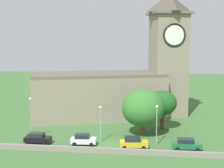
{
  "coord_description": "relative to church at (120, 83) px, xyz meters",
  "views": [
    {
      "loc": [
        6.69,
        -52.34,
        17.24
      ],
      "look_at": [
        -1.01,
        7.84,
        8.96
      ],
      "focal_mm": 53.87,
      "sensor_mm": 36.0,
      "label": 1
    }
  ],
  "objects": [
    {
      "name": "car_green",
      "position": [
        12.67,
        -21.35,
        -6.62
      ],
      "size": [
        4.53,
        2.16,
        1.83
      ],
      "color": "#1E6B38",
      "rests_on": "ground"
    },
    {
      "name": "streetlamp_west_mid",
      "position": [
        -13.24,
        -19.14,
        -2.7
      ],
      "size": [
        0.44,
        0.44,
        7.31
      ],
      "color": "#9EA0A5",
      "rests_on": "ground"
    },
    {
      "name": "streetlamp_east_mid",
      "position": [
        8.02,
        -19.57,
        -3.09
      ],
      "size": [
        0.44,
        0.44,
        6.61
      ],
      "color": "#9EA0A5",
      "rests_on": "ground"
    },
    {
      "name": "tree_riverside_east",
      "position": [
        9.15,
        -9.64,
        -2.48
      ],
      "size": [
        5.31,
        5.31,
        7.5
      ],
      "color": "brown",
      "rests_on": "ground"
    },
    {
      "name": "car_black",
      "position": [
        -11.45,
        -21.12,
        -6.64
      ],
      "size": [
        4.31,
        2.25,
        1.79
      ],
      "color": "black",
      "rests_on": "ground"
    },
    {
      "name": "car_yellow",
      "position": [
        4.43,
        -21.61,
        -6.61
      ],
      "size": [
        4.54,
        2.51,
        1.86
      ],
      "color": "gold",
      "rests_on": "ground"
    },
    {
      "name": "church",
      "position": [
        0.0,
        0.0,
        0.0
      ],
      "size": [
        35.36,
        19.54,
        26.84
      ],
      "color": "gray",
      "rests_on": "ground"
    },
    {
      "name": "ground_plane",
      "position": [
        0.86,
        -5.42,
        -7.55
      ],
      "size": [
        200.0,
        200.0,
        0.0
      ],
      "primitive_type": "plane",
      "color": "#3D6633"
    },
    {
      "name": "quay_barrier",
      "position": [
        0.86,
        -24.39,
        -7.15
      ],
      "size": [
        49.43,
        0.7,
        0.8
      ],
      "primitive_type": "cube",
      "color": "gray",
      "rests_on": "ground"
    },
    {
      "name": "tree_riverside_west",
      "position": [
        5.59,
        -14.32,
        -2.57
      ],
      "size": [
        7.46,
        7.46,
        8.37
      ],
      "color": "brown",
      "rests_on": "ground"
    },
    {
      "name": "streetlamp_central",
      "position": [
        -1.28,
        -18.9,
        -3.38
      ],
      "size": [
        0.44,
        0.44,
        6.12
      ],
      "color": "#9EA0A5",
      "rests_on": "ground"
    },
    {
      "name": "car_white",
      "position": [
        -3.79,
        -20.95,
        -6.63
      ],
      "size": [
        4.17,
        2.2,
        1.82
      ],
      "color": "silver",
      "rests_on": "ground"
    }
  ]
}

